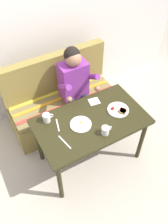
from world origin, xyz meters
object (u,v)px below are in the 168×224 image
object	(u,v)px
couch	(62,103)
plate_breakfast	(119,110)
fork	(58,125)
knife	(65,142)
person	(76,84)
plate_eggs	(81,124)
coffee_mug_second	(47,118)
napkin	(94,101)
table	(91,125)
coffee_mug	(106,130)

from	to	relation	value
couch	plate_breakfast	bearing A→B (deg)	-66.81
fork	knife	world-z (taller)	same
person	plate_breakfast	bearing A→B (deg)	-71.80
fork	person	bearing A→B (deg)	60.34
plate_eggs	coffee_mug_second	distance (m)	0.37
person	napkin	world-z (taller)	person
couch	fork	world-z (taller)	couch
plate_breakfast	plate_eggs	size ratio (longest dim) A/B	1.05
knife	person	bearing A→B (deg)	43.80
fork	knife	distance (m)	0.23
person	fork	size ratio (longest dim) A/B	7.13
plate_breakfast	coffee_mug_second	bearing A→B (deg)	161.12
plate_eggs	coffee_mug_second	bearing A→B (deg)	141.40
couch	person	bearing A→B (deg)	-51.94
person	coffee_mug_second	distance (m)	0.66
plate_eggs	napkin	distance (m)	0.38
table	coffee_mug_second	xyz separation A→B (m)	(-0.41, 0.22, 0.13)
napkin	fork	bearing A→B (deg)	-167.70
person	knife	distance (m)	0.87
plate_breakfast	fork	size ratio (longest dim) A/B	1.41
table	plate_breakfast	distance (m)	0.36
coffee_mug_second	person	bearing A→B (deg)	33.68
plate_breakfast	coffee_mug_second	world-z (taller)	coffee_mug_second
couch	fork	bearing A→B (deg)	-117.54
coffee_mug_second	napkin	size ratio (longest dim) A/B	0.99
napkin	knife	size ratio (longest dim) A/B	0.60
couch	napkin	xyz separation A→B (m)	(0.18, -0.54, 0.40)
couch	person	xyz separation A→B (m)	(0.14, -0.17, 0.41)
plate_breakfast	knife	xyz separation A→B (m)	(-0.71, -0.09, -0.01)
couch	napkin	bearing A→B (deg)	-71.80
table	plate_breakfast	size ratio (longest dim) A/B	5.02
couch	coffee_mug	distance (m)	1.08
table	knife	world-z (taller)	knife
person	plate_eggs	xyz separation A→B (m)	(-0.26, -0.59, -0.00)
fork	coffee_mug_second	bearing A→B (deg)	137.99
couch	fork	size ratio (longest dim) A/B	8.47
table	knife	bearing A→B (deg)	-162.33
napkin	coffee_mug_second	bearing A→B (deg)	-179.85
plate_breakfast	person	bearing A→B (deg)	108.20
couch	knife	xyz separation A→B (m)	(-0.37, -0.88, 0.40)
fork	plate_eggs	bearing A→B (deg)	-13.23
table	couch	bearing A→B (deg)	90.00
table	napkin	size ratio (longest dim) A/B	10.03
fork	couch	bearing A→B (deg)	77.82
plate_eggs	fork	xyz separation A→B (m)	(-0.21, 0.12, -0.01)
coffee_mug	coffee_mug_second	xyz separation A→B (m)	(-0.45, 0.45, 0.00)
plate_breakfast	napkin	distance (m)	0.31
coffee_mug	knife	distance (m)	0.43
couch	plate_breakfast	distance (m)	0.96
coffee_mug_second	fork	size ratio (longest dim) A/B	0.69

